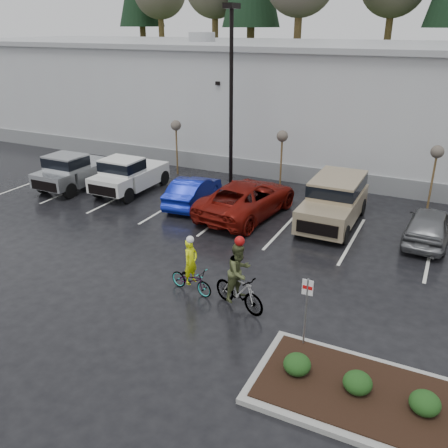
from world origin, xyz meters
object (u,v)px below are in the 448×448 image
at_px(pickup_white, 133,173).
at_px(sapling_mid, 282,139).
at_px(car_blue, 193,191).
at_px(suv_tan, 333,203).
at_px(lamppost, 231,80).
at_px(car_grey, 429,225).
at_px(cyclist_olive, 239,283).
at_px(sapling_east, 437,155).
at_px(cyclist_hivis, 191,275).
at_px(pickup_silver, 79,169).
at_px(fire_lane_sign, 306,305).
at_px(car_red, 247,198).
at_px(sapling_west, 176,128).

bearing_deg(pickup_white, sapling_mid, 27.51).
relative_size(car_blue, suv_tan, 0.83).
xyz_separation_m(lamppost, car_grey, (10.28, -2.71, -4.96)).
distance_m(pickup_white, cyclist_olive, 12.74).
height_order(sapling_east, cyclist_hivis, sapling_east).
distance_m(sapling_east, pickup_silver, 18.25).
xyz_separation_m(lamppost, fire_lane_sign, (7.80, -11.80, -4.28)).
distance_m(sapling_mid, cyclist_olive, 12.19).
distance_m(fire_lane_sign, pickup_silver, 17.59).
height_order(fire_lane_sign, cyclist_olive, cyclist_olive).
distance_m(car_red, cyclist_olive, 7.99).
height_order(fire_lane_sign, car_red, fire_lane_sign).
distance_m(sapling_east, fire_lane_sign, 13.06).
height_order(sapling_mid, cyclist_hivis, sapling_mid).
height_order(pickup_white, cyclist_hivis, cyclist_hivis).
xyz_separation_m(sapling_mid, car_blue, (-3.05, -4.18, -2.03)).
height_order(lamppost, sapling_east, lamppost).
xyz_separation_m(car_grey, cyclist_olive, (-4.92, -8.01, 0.18)).
relative_size(fire_lane_sign, car_red, 0.37).
relative_size(suv_tan, cyclist_olive, 2.05).
height_order(sapling_mid, car_blue, sapling_mid).
height_order(sapling_west, sapling_mid, same).
distance_m(sapling_mid, sapling_east, 7.50).
bearing_deg(sapling_west, car_blue, -50.44).
bearing_deg(fire_lane_sign, suv_tan, 99.49).
xyz_separation_m(pickup_silver, car_red, (10.04, 0.07, -0.16)).
xyz_separation_m(car_grey, cyclist_hivis, (-6.76, -7.79, -0.08)).
xyz_separation_m(sapling_mid, car_grey, (7.78, -3.71, -2.01)).
xyz_separation_m(sapling_west, pickup_silver, (-3.63, -4.36, -1.75)).
bearing_deg(sapling_east, car_blue, -158.40).
relative_size(car_grey, cyclist_hivis, 2.07).
xyz_separation_m(pickup_white, suv_tan, (10.79, -0.02, 0.05)).
bearing_deg(car_blue, cyclist_hivis, 112.83).
relative_size(sapling_mid, suv_tan, 0.63).
bearing_deg(lamppost, sapling_mid, 21.80).
bearing_deg(sapling_mid, car_red, -91.17).
height_order(car_red, car_grey, car_red).
bearing_deg(sapling_east, pickup_silver, -166.10).
bearing_deg(car_blue, car_red, 171.62).
bearing_deg(car_red, suv_tan, -163.85).
distance_m(car_red, suv_tan, 3.92).
bearing_deg(pickup_silver, cyclist_olive, -29.52).
bearing_deg(cyclist_hivis, pickup_white, 56.28).
distance_m(sapling_east, car_blue, 11.53).
bearing_deg(lamppost, pickup_silver, -156.22).
bearing_deg(cyclist_hivis, fire_lane_sign, -96.30).
distance_m(car_red, car_grey, 7.88).
height_order(sapling_east, car_blue, sapling_east).
bearing_deg(suv_tan, pickup_white, 179.89).
bearing_deg(sapling_west, car_grey, -14.56).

